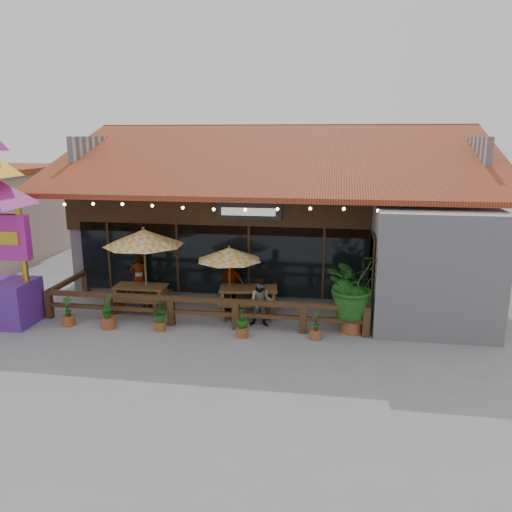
% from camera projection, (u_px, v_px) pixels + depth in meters
% --- Properties ---
extents(ground, '(100.00, 100.00, 0.00)m').
position_uv_depth(ground, '(255.00, 324.00, 15.32)').
color(ground, gray).
rests_on(ground, ground).
extents(restaurant_building, '(15.50, 14.73, 6.09)m').
position_uv_depth(restaurant_building, '(285.00, 219.00, 21.12)').
color(restaurant_building, '#BCBCC2').
rests_on(restaurant_building, ground).
extents(patio_railing, '(10.00, 2.60, 0.92)m').
position_uv_depth(patio_railing, '(181.00, 304.00, 15.26)').
color(patio_railing, '#4E341C').
rests_on(patio_railing, ground).
extents(umbrella_left, '(3.35, 3.35, 2.79)m').
position_uv_depth(umbrella_left, '(144.00, 238.00, 16.02)').
color(umbrella_left, brown).
rests_on(umbrella_left, ground).
extents(umbrella_right, '(2.39, 2.39, 2.24)m').
position_uv_depth(umbrella_right, '(229.00, 254.00, 15.86)').
color(umbrella_right, brown).
rests_on(umbrella_right, ground).
extents(picnic_table_left, '(1.71, 1.48, 0.81)m').
position_uv_depth(picnic_table_left, '(141.00, 293.00, 16.51)').
color(picnic_table_left, brown).
rests_on(picnic_table_left, ground).
extents(picnic_table_right, '(2.03, 1.81, 0.88)m').
position_uv_depth(picnic_table_right, '(248.00, 296.00, 16.06)').
color(picnic_table_right, brown).
rests_on(picnic_table_right, ground).
extents(tropical_plant, '(2.32, 2.26, 2.44)m').
position_uv_depth(tropical_plant, '(354.00, 286.00, 14.38)').
color(tropical_plant, brown).
rests_on(tropical_plant, ground).
extents(diner_a, '(0.72, 0.59, 1.71)m').
position_uv_depth(diner_a, '(139.00, 278.00, 17.14)').
color(diner_a, '#3D2413').
rests_on(diner_a, ground).
extents(diner_b, '(0.73, 0.57, 1.50)m').
position_uv_depth(diner_b, '(261.00, 302.00, 15.00)').
color(diner_b, '#3D2413').
rests_on(diner_b, ground).
extents(diner_c, '(1.06, 0.76, 1.68)m').
position_uv_depth(diner_c, '(232.00, 284.00, 16.58)').
color(diner_c, '#3D2413').
rests_on(diner_c, ground).
extents(planter_a, '(0.38, 0.38, 0.93)m').
position_uv_depth(planter_a, '(68.00, 313.00, 15.10)').
color(planter_a, brown).
rests_on(planter_a, ground).
extents(planter_b, '(0.43, 0.43, 1.06)m').
position_uv_depth(planter_b, '(108.00, 313.00, 14.86)').
color(planter_b, brown).
rests_on(planter_b, ground).
extents(planter_c, '(0.65, 0.62, 0.84)m').
position_uv_depth(planter_c, '(159.00, 315.00, 14.70)').
color(planter_c, brown).
rests_on(planter_c, ground).
extents(planter_d, '(0.46, 0.46, 0.88)m').
position_uv_depth(planter_d, '(242.00, 323.00, 14.22)').
color(planter_d, brown).
rests_on(planter_d, ground).
extents(planter_e, '(0.35, 0.35, 0.85)m').
position_uv_depth(planter_e, '(316.00, 327.00, 14.08)').
color(planter_e, brown).
rests_on(planter_e, ground).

